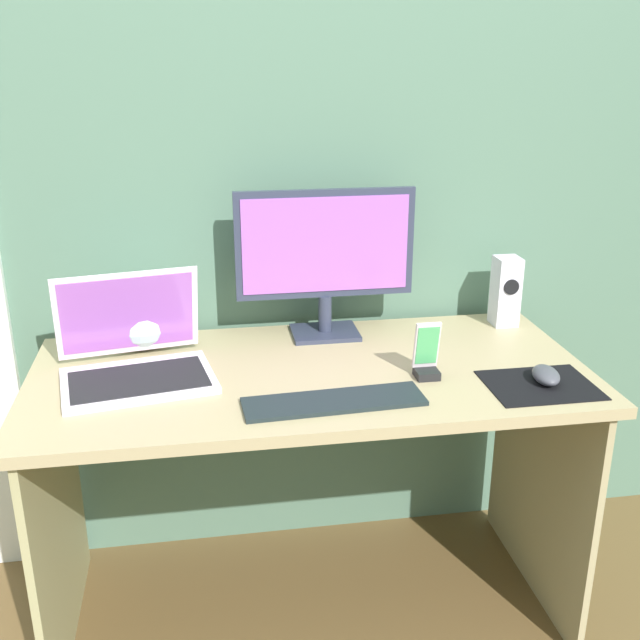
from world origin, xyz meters
TOP-DOWN VIEW (x-y plane):
  - ground_plane at (0.00, 0.00)m, footprint 8.00×8.00m
  - wall_back at (0.00, 0.37)m, footprint 6.00×0.04m
  - desk at (0.00, 0.00)m, footprint 1.36×0.64m
  - monitor at (0.08, 0.23)m, footprint 0.48×0.14m
  - speaker_right at (0.59, 0.23)m, footprint 0.07×0.07m
  - laptop at (-0.42, 0.03)m, footprint 0.39×0.35m
  - fishbowl at (-0.41, 0.22)m, footprint 0.18×0.18m
  - keyboard_external at (0.02, -0.19)m, footprint 0.41×0.13m
  - mousepad at (0.52, -0.18)m, footprint 0.25×0.20m
  - mouse at (0.53, -0.17)m, footprint 0.07×0.11m
  - phone_in_dock at (0.27, -0.08)m, footprint 0.06×0.05m

SIDE VIEW (x-z plane):
  - ground_plane at x=0.00m, z-range 0.00..0.00m
  - desk at x=0.00m, z-range 0.21..0.92m
  - mousepad at x=0.52m, z-range 0.71..0.72m
  - keyboard_external at x=0.02m, z-range 0.71..0.72m
  - mouse at x=0.53m, z-range 0.72..0.75m
  - phone_in_dock at x=0.27m, z-range 0.69..0.83m
  - laptop at x=-0.42m, z-range 0.64..0.88m
  - fishbowl at x=-0.41m, z-range 0.71..0.88m
  - speaker_right at x=0.59m, z-range 0.71..0.91m
  - monitor at x=0.08m, z-range 0.74..1.14m
  - wall_back at x=0.00m, z-range 0.00..2.50m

